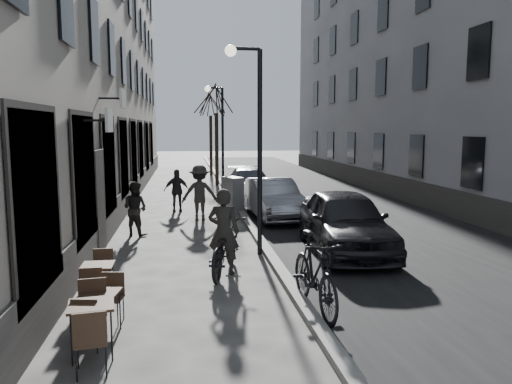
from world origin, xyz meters
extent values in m
plane|color=#3A3835|center=(0.00, 0.00, 0.00)|extent=(120.00, 120.00, 0.00)
cube|color=black|center=(3.85, 16.00, 0.00)|extent=(7.30, 60.00, 0.00)
cube|color=slate|center=(0.20, 16.00, 0.06)|extent=(0.25, 60.00, 0.12)
cube|color=#9F9385|center=(-6.00, 16.50, 8.00)|extent=(4.00, 35.00, 16.00)
cube|color=slate|center=(9.50, 16.50, 8.00)|extent=(4.00, 35.00, 16.00)
cylinder|color=black|center=(0.00, 6.00, 2.50)|extent=(0.12, 0.12, 5.00)
cylinder|color=black|center=(-0.35, 6.00, 5.00)|extent=(0.70, 0.08, 0.08)
sphere|color=#FFF2CC|center=(-0.70, 6.00, 4.95)|extent=(0.28, 0.28, 0.28)
cylinder|color=black|center=(0.00, 18.00, 2.50)|extent=(0.12, 0.12, 5.00)
cylinder|color=black|center=(-0.35, 18.00, 5.00)|extent=(0.70, 0.08, 0.08)
sphere|color=#FFF2CC|center=(-0.70, 18.00, 4.95)|extent=(0.28, 0.28, 0.28)
cylinder|color=black|center=(-0.10, 21.00, 1.95)|extent=(0.20, 0.20, 3.90)
cylinder|color=black|center=(-0.10, 27.00, 1.95)|extent=(0.20, 0.20, 3.90)
cube|color=#312416|center=(-3.13, 0.80, 0.73)|extent=(0.70, 0.70, 0.04)
cylinder|color=black|center=(-3.35, 0.50, 0.35)|extent=(0.02, 0.02, 0.71)
cylinder|color=black|center=(-2.84, 0.58, 0.35)|extent=(0.02, 0.02, 0.71)
cylinder|color=black|center=(-3.42, 1.01, 0.35)|extent=(0.02, 0.02, 0.71)
cylinder|color=black|center=(-2.92, 1.09, 0.35)|extent=(0.02, 0.02, 0.71)
cube|color=#312416|center=(-3.13, 1.50, 0.65)|extent=(0.63, 0.63, 0.04)
cylinder|color=black|center=(-3.40, 1.31, 0.32)|extent=(0.02, 0.02, 0.64)
cylinder|color=black|center=(-2.94, 1.23, 0.32)|extent=(0.02, 0.02, 0.64)
cylinder|color=black|center=(-3.32, 1.76, 0.32)|extent=(0.02, 0.02, 0.64)
cylinder|color=black|center=(-2.87, 1.68, 0.32)|extent=(0.02, 0.02, 0.64)
cube|color=#312416|center=(-3.42, 3.04, 0.67)|extent=(0.57, 0.57, 0.04)
cylinder|color=black|center=(-3.65, 2.80, 0.33)|extent=(0.02, 0.02, 0.65)
cylinder|color=black|center=(-3.18, 2.80, 0.33)|extent=(0.02, 0.02, 0.65)
cylinder|color=black|center=(-3.66, 3.27, 0.33)|extent=(0.02, 0.02, 0.65)
cylinder|color=black|center=(-3.18, 3.27, 0.33)|extent=(0.02, 0.02, 0.65)
cube|color=slate|center=(-0.09, 12.23, 0.66)|extent=(0.80, 1.00, 1.33)
imported|color=black|center=(-1.02, 4.44, 0.57)|extent=(1.34, 2.30, 1.14)
imported|color=black|center=(-1.02, 4.44, 0.93)|extent=(0.78, 0.62, 1.86)
imported|color=black|center=(-3.28, 8.66, 0.79)|extent=(0.97, 0.92, 1.59)
imported|color=#2A2725|center=(-1.34, 10.79, 0.94)|extent=(1.26, 0.78, 1.89)
imported|color=black|center=(-2.15, 12.71, 0.80)|extent=(0.95, 0.42, 1.60)
imported|color=black|center=(2.18, 5.94, 0.79)|extent=(2.19, 4.76, 1.58)
imported|color=gray|center=(1.20, 10.84, 0.69)|extent=(1.76, 4.26, 1.37)
imported|color=#3B3D46|center=(1.00, 15.72, 0.67)|extent=(1.94, 4.62, 1.33)
imported|color=black|center=(0.35, 2.00, 0.67)|extent=(0.78, 2.28, 1.35)
camera|label=1|loc=(-1.81, -6.06, 3.16)|focal=35.00mm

